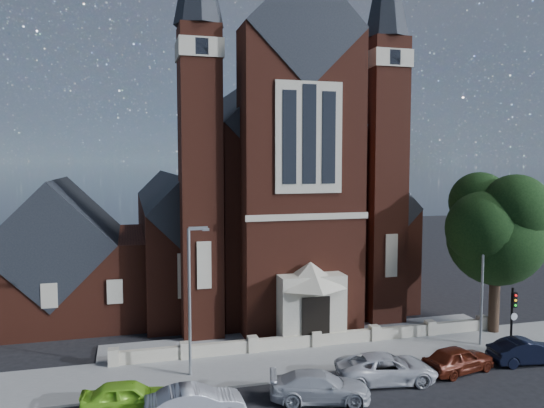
{
  "coord_description": "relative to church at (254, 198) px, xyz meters",
  "views": [
    {
      "loc": [
        -10.98,
        -23.69,
        11.51
      ],
      "look_at": [
        -1.3,
        12.0,
        8.53
      ],
      "focal_mm": 35.0,
      "sensor_mm": 36.0,
      "label": 1
    }
  ],
  "objects": [
    {
      "name": "car_silver_a",
      "position": [
        -8.31,
        -23.66,
        -7.45
      ],
      "size": [
        4.45,
        1.6,
        1.46
      ],
      "primitive_type": "imported",
      "rotation": [
        0.0,
        0.0,
        1.58
      ],
      "color": "#A7A8AF",
      "rests_on": "ground"
    },
    {
      "name": "ground",
      "position": [
        0.0,
        -7.94,
        -8.19
      ],
      "size": [
        120.0,
        120.0,
        0.0
      ],
      "primitive_type": "plane",
      "color": "black",
      "rests_on": "ground"
    },
    {
      "name": "car_dark_red",
      "position": [
        6.2,
        -22.12,
        -7.46
      ],
      "size": [
        4.54,
        2.61,
        1.45
      ],
      "primitive_type": "imported",
      "rotation": [
        0.0,
        0.0,
        1.79
      ],
      "color": "#4E190D",
      "rests_on": "ground"
    },
    {
      "name": "parish_hall",
      "position": [
        -16.0,
        -4.94,
        -4.17
      ],
      "size": [
        12.0,
        12.2,
        10.24
      ],
      "color": "#532216",
      "rests_on": "ground"
    },
    {
      "name": "street_lamp_left",
      "position": [
        -7.91,
        -18.94,
        -3.59
      ],
      "size": [
        1.16,
        0.22,
        8.09
      ],
      "color": "gray",
      "rests_on": "ground"
    },
    {
      "name": "street_tree",
      "position": [
        12.6,
        -17.23,
        -1.23
      ],
      "size": [
        6.4,
        6.6,
        10.7
      ],
      "color": "black",
      "rests_on": "ground"
    },
    {
      "name": "church",
      "position": [
        0.0,
        0.0,
        0.0
      ],
      "size": [
        20.01,
        34.9,
        29.2
      ],
      "color": "#532216",
      "rests_on": "ground"
    },
    {
      "name": "car_lime_van",
      "position": [
        -11.2,
        -22.2,
        -7.46
      ],
      "size": [
        4.37,
        1.97,
        1.46
      ],
      "primitive_type": "imported",
      "rotation": [
        0.0,
        0.0,
        1.51
      ],
      "color": "#8EDA2B",
      "rests_on": "ground"
    },
    {
      "name": "pavement_strip",
      "position": [
        0.0,
        -18.44,
        -8.19
      ],
      "size": [
        60.0,
        5.0,
        0.12
      ],
      "primitive_type": "cube",
      "color": "slate",
      "rests_on": "ground"
    },
    {
      "name": "street_lamp_right",
      "position": [
        10.09,
        -18.94,
        -3.59
      ],
      "size": [
        1.16,
        0.22,
        8.09
      ],
      "color": "gray",
      "rests_on": "ground"
    },
    {
      "name": "car_navy",
      "position": [
        10.74,
        -22.06,
        -7.48
      ],
      "size": [
        4.41,
        1.9,
        1.41
      ],
      "primitive_type": "imported",
      "rotation": [
        0.0,
        0.0,
        1.47
      ],
      "color": "black",
      "rests_on": "ground"
    },
    {
      "name": "forecourt_wall",
      "position": [
        0.0,
        -16.44,
        -8.19
      ],
      "size": [
        24.0,
        0.4,
        0.9
      ],
      "primitive_type": "cube",
      "color": "#B5AC90",
      "rests_on": "ground"
    },
    {
      "name": "car_silver_b",
      "position": [
        -2.29,
        -23.41,
        -7.48
      ],
      "size": [
        5.18,
        3.12,
        1.41
      ],
      "primitive_type": "imported",
      "rotation": [
        0.0,
        0.0,
        1.32
      ],
      "color": "#B2B4BA",
      "rests_on": "ground"
    },
    {
      "name": "car_white_suv",
      "position": [
        1.84,
        -22.25,
        -7.45
      ],
      "size": [
        5.58,
        3.17,
        1.47
      ],
      "primitive_type": "imported",
      "rotation": [
        0.0,
        0.0,
        1.43
      ],
      "color": "silver",
      "rests_on": "ground"
    },
    {
      "name": "forecourt_paving",
      "position": [
        0.0,
        -14.44,
        -8.19
      ],
      "size": [
        26.0,
        3.0,
        0.14
      ],
      "primitive_type": "cube",
      "color": "slate",
      "rests_on": "ground"
    },
    {
      "name": "traffic_signal",
      "position": [
        11.0,
        -20.52,
        -5.6
      ],
      "size": [
        0.28,
        0.42,
        4.0
      ],
      "color": "black",
      "rests_on": "ground"
    }
  ]
}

